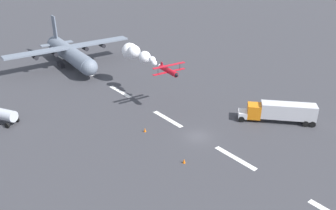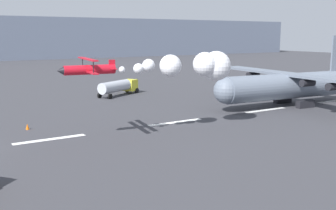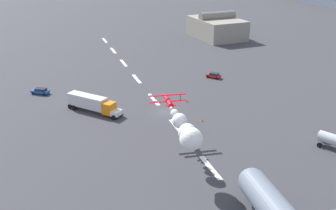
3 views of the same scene
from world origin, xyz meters
name	(u,v)px [view 3 (image 3 of 3)]	position (x,y,z in m)	size (l,w,h in m)	color
ground_plane	(164,112)	(0.00, 0.00, 0.00)	(440.00, 440.00, 0.00)	#38383D
runway_stripe_0	(105,40)	(-74.52, 0.00, 0.01)	(8.00, 0.90, 0.01)	white
runway_stripe_1	(113,51)	(-57.96, 0.00, 0.01)	(8.00, 0.90, 0.01)	white
runway_stripe_2	(124,63)	(-41.40, 0.00, 0.01)	(8.00, 0.90, 0.01)	white
runway_stripe_3	(137,79)	(-24.84, 0.00, 0.01)	(8.00, 0.90, 0.01)	white
runway_stripe_4	(154,99)	(-8.28, 0.00, 0.01)	(8.00, 0.90, 0.01)	white
runway_stripe_5	(177,127)	(8.28, 0.00, 0.01)	(8.00, 0.90, 0.01)	white
runway_stripe_6	(210,167)	(24.84, 0.00, 0.01)	(8.00, 0.90, 0.01)	white
stunt_biplane_red	(185,129)	(24.40, -4.63, 7.83)	(20.91, 7.04, 3.62)	red
semi_truck_orange	(92,103)	(-5.54, -15.27, 2.12)	(12.08, 11.22, 3.70)	silver
followme_car_yellow	(40,91)	(-21.18, -26.09, 0.81)	(3.90, 4.72, 1.52)	#194CA5
airport_staff_sedan	(214,75)	(-18.50, 20.95, 0.81)	(4.24, 3.94, 1.52)	#B21E23
hangar_building	(217,27)	(-64.67, 43.77, 4.17)	(24.10, 17.71, 10.42)	gray
traffic_cone_near	(187,100)	(-4.20, 7.05, 0.38)	(0.44, 0.44, 0.75)	orange
traffic_cone_far	(202,120)	(7.19, 6.09, 0.38)	(0.44, 0.44, 0.75)	orange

